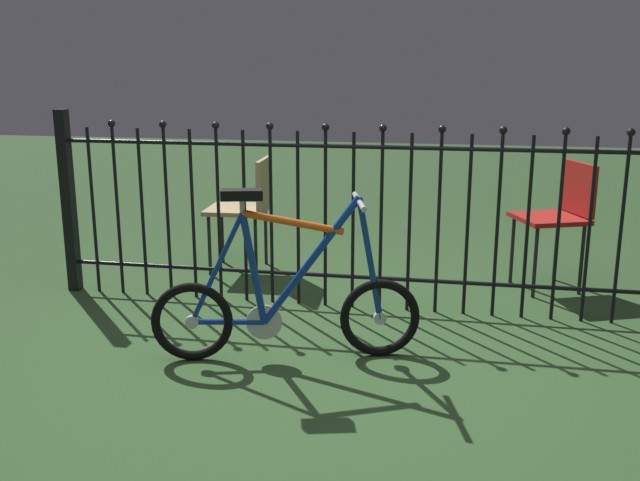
% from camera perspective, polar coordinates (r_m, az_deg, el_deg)
% --- Properties ---
extents(ground_plane, '(20.00, 20.00, 0.00)m').
position_cam_1_polar(ground_plane, '(3.69, 1.10, -9.28)').
color(ground_plane, '#2E4E28').
extents(iron_fence, '(3.80, 0.07, 1.17)m').
position_cam_1_polar(iron_fence, '(4.27, 2.32, 2.20)').
color(iron_fence, black).
rests_on(iron_fence, ground).
extents(bicycle, '(1.32, 0.47, 0.87)m').
position_cam_1_polar(bicycle, '(3.59, -2.74, -4.94)').
color(bicycle, black).
rests_on(bicycle, ground).
extents(chair_red, '(0.52, 0.52, 0.83)m').
position_cam_1_polar(chair_red, '(4.90, 18.56, 2.28)').
color(chair_red, black).
rests_on(chair_red, ground).
extents(chair_tan, '(0.44, 0.43, 0.81)m').
position_cam_1_polar(chair_tan, '(5.10, -5.75, 3.06)').
color(chair_tan, black).
rests_on(chair_tan, ground).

